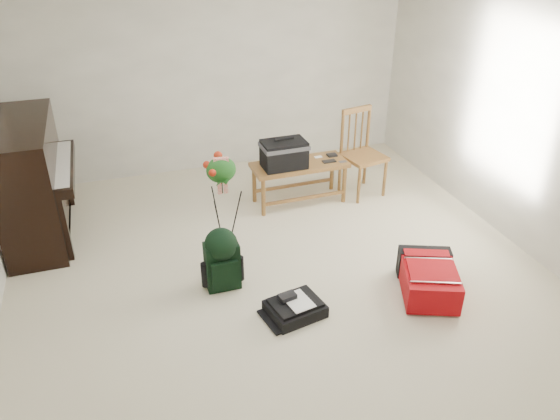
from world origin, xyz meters
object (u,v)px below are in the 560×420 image
object	(u,v)px
piano	(33,183)
red_suitcase	(426,276)
flower_stand	(223,210)
dining_chair	(362,154)
black_duffel	(295,308)
bench	(289,157)
green_backpack	(222,256)

from	to	relation	value
piano	red_suitcase	size ratio (longest dim) A/B	1.81
flower_stand	red_suitcase	bearing A→B (deg)	-25.83
piano	dining_chair	distance (m)	3.66
red_suitcase	black_duffel	xyz separation A→B (m)	(-1.24, 0.05, -0.09)
dining_chair	red_suitcase	xyz separation A→B (m)	(-0.29, -1.98, -0.35)
piano	black_duffel	size ratio (longest dim) A/B	2.88
bench	black_duffel	world-z (taller)	bench
dining_chair	piano	bearing A→B (deg)	165.78
bench	red_suitcase	xyz separation A→B (m)	(0.65, -1.95, -0.45)
black_duffel	flower_stand	world-z (taller)	flower_stand
red_suitcase	flower_stand	world-z (taller)	flower_stand
piano	bench	world-z (taller)	piano
piano	green_backpack	world-z (taller)	piano
bench	dining_chair	distance (m)	0.95
bench	black_duffel	bearing A→B (deg)	-108.34
green_backpack	piano	bearing A→B (deg)	137.13
bench	red_suitcase	bearing A→B (deg)	-72.58
red_suitcase	black_duffel	size ratio (longest dim) A/B	1.59
bench	green_backpack	size ratio (longest dim) A/B	1.83
black_duffel	green_backpack	size ratio (longest dim) A/B	0.85
green_backpack	flower_stand	bearing A→B (deg)	74.07
bench	dining_chair	xyz separation A→B (m)	(0.94, 0.03, -0.10)
piano	dining_chair	size ratio (longest dim) A/B	1.45
piano	black_duffel	distance (m)	3.03
piano	flower_stand	world-z (taller)	piano
dining_chair	flower_stand	xyz separation A→B (m)	(-1.91, -0.92, 0.05)
black_duffel	green_backpack	distance (m)	0.81
piano	red_suitcase	world-z (taller)	piano
black_duffel	flower_stand	bearing A→B (deg)	98.81
bench	flower_stand	size ratio (longest dim) A/B	0.98
dining_chair	flower_stand	world-z (taller)	flower_stand
bench	black_duffel	size ratio (longest dim) A/B	2.14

